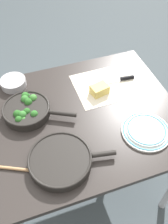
{
  "coord_description": "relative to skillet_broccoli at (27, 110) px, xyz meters",
  "views": [
    {
      "loc": [
        -0.29,
        -0.84,
        1.83
      ],
      "look_at": [
        0.0,
        0.0,
        0.8
      ],
      "focal_mm": 40.0,
      "sensor_mm": 36.0,
      "label": 1
    }
  ],
  "objects": [
    {
      "name": "skillet_eggs",
      "position": [
        0.09,
        -0.36,
        -0.01
      ],
      "size": [
        0.41,
        0.3,
        0.05
      ],
      "rotation": [
        0.0,
        0.0,
        6.09
      ],
      "color": "black",
      "rests_on": "dining_table_red"
    },
    {
      "name": "skillet_broccoli",
      "position": [
        0.0,
        0.0,
        0.0
      ],
      "size": [
        0.38,
        0.27,
        0.07
      ],
      "rotation": [
        0.0,
        0.0,
        5.8
      ],
      "color": "black",
      "rests_on": "dining_table_red"
    },
    {
      "name": "ground_plane",
      "position": [
        0.29,
        -0.11,
        -0.81
      ],
      "size": [
        14.0,
        14.0,
        0.0
      ],
      "primitive_type": "plane",
      "color": "#424C51"
    },
    {
      "name": "parchment_sheet",
      "position": [
        0.49,
        0.07,
        -0.03
      ],
      "size": [
        0.37,
        0.31,
        0.0
      ],
      "color": "silver",
      "rests_on": "dining_table_red"
    },
    {
      "name": "cheese_block",
      "position": [
        0.43,
        0.02,
        -0.0
      ],
      "size": [
        0.11,
        0.09,
        0.06
      ],
      "color": "#E0C15B",
      "rests_on": "dining_table_red"
    },
    {
      "name": "prep_bowl_steel",
      "position": [
        -0.04,
        0.25,
        -0.01
      ],
      "size": [
        0.15,
        0.15,
        0.05
      ],
      "color": "#B7B7BC",
      "rests_on": "dining_table_red"
    },
    {
      "name": "grater_knife",
      "position": [
        0.58,
        0.08,
        -0.02
      ],
      "size": [
        0.28,
        0.05,
        0.02
      ],
      "rotation": [
        0.0,
        0.0,
        3.04
      ],
      "color": "silver",
      "rests_on": "dining_table_red"
    },
    {
      "name": "wooden_spoon",
      "position": [
        -0.07,
        -0.34,
        -0.02
      ],
      "size": [
        0.33,
        0.18,
        0.02
      ],
      "rotation": [
        0.0,
        0.0,
        5.83
      ],
      "color": "tan",
      "rests_on": "dining_table_red"
    },
    {
      "name": "dinner_plate_stack",
      "position": [
        0.55,
        -0.33,
        -0.02
      ],
      "size": [
        0.26,
        0.26,
        0.03
      ],
      "color": "white",
      "rests_on": "dining_table_red"
    },
    {
      "name": "dining_table_red",
      "position": [
        0.29,
        -0.11,
        -0.13
      ],
      "size": [
        1.06,
        0.9,
        0.78
      ],
      "color": "#2D2826",
      "rests_on": "ground_plane"
    }
  ]
}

